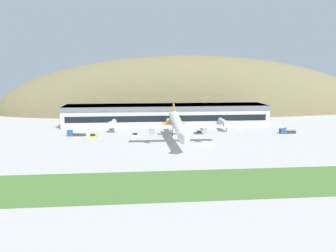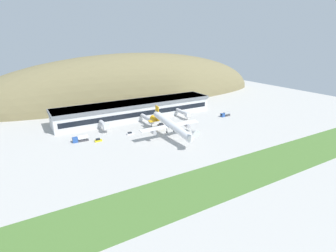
# 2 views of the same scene
# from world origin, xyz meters

# --- Properties ---
(ground_plane) EXTENTS (357.04, 357.04, 0.00)m
(ground_plane) POSITION_xyz_m (0.00, 0.00, 0.00)
(ground_plane) COLOR #B7B5AF
(grass_strip_foreground) EXTENTS (321.34, 23.74, 0.08)m
(grass_strip_foreground) POSITION_xyz_m (0.00, -45.06, 0.04)
(grass_strip_foreground) COLOR #4C7533
(grass_strip_foreground) RESTS_ON ground_plane
(hill_backdrop) EXTENTS (274.35, 70.80, 80.69)m
(hill_backdrop) POSITION_xyz_m (11.35, 107.82, 0.00)
(hill_backdrop) COLOR olive
(hill_backdrop) RESTS_ON ground_plane
(terminal_building) EXTENTS (110.59, 20.16, 11.32)m
(terminal_building) POSITION_xyz_m (-11.91, 49.61, 6.41)
(terminal_building) COLOR silver
(terminal_building) RESTS_ON ground_plane
(jetway_0) EXTENTS (3.38, 11.84, 5.43)m
(jetway_0) POSITION_xyz_m (-39.66, 33.45, 3.99)
(jetway_0) COLOR silver
(jetway_0) RESTS_ON ground_plane
(jetway_1) EXTENTS (3.38, 15.88, 5.43)m
(jetway_1) POSITION_xyz_m (-11.81, 31.30, 3.99)
(jetway_1) COLOR silver
(jetway_1) RESTS_ON ground_plane
(jetway_2) EXTENTS (3.38, 14.86, 5.43)m
(jetway_2) POSITION_xyz_m (15.68, 31.84, 3.99)
(jetway_2) COLOR silver
(jetway_2) RESTS_ON ground_plane
(cargo_airplane) EXTENTS (35.90, 45.93, 11.91)m
(cargo_airplane) POSITION_xyz_m (-11.20, 3.72, 7.62)
(cargo_airplane) COLOR silver
(service_car_0) EXTENTS (3.91, 1.76, 1.44)m
(service_car_0) POSITION_xyz_m (-28.75, 20.30, 0.60)
(service_car_0) COLOR silver
(service_car_0) RESTS_ON ground_plane
(service_car_1) EXTENTS (3.79, 1.77, 1.70)m
(service_car_1) POSITION_xyz_m (-47.62, 18.94, 0.70)
(service_car_1) COLOR gold
(service_car_1) RESTS_ON ground_plane
(service_car_2) EXTENTS (3.85, 1.74, 1.43)m
(service_car_2) POSITION_xyz_m (-5.53, 25.82, 0.59)
(service_car_2) COLOR #333338
(service_car_2) RESTS_ON ground_plane
(service_car_3) EXTENTS (4.36, 1.87, 1.47)m
(service_car_3) POSITION_xyz_m (1.32, 23.22, 0.61)
(service_car_3) COLOR #333338
(service_car_3) RESTS_ON ground_plane
(fuel_truck) EXTENTS (8.28, 2.73, 3.25)m
(fuel_truck) POSITION_xyz_m (-55.75, 23.81, 1.55)
(fuel_truck) COLOR #264C99
(fuel_truck) RESTS_ON ground_plane
(box_truck) EXTENTS (7.68, 2.29, 3.06)m
(box_truck) POSITION_xyz_m (43.94, 20.51, 1.44)
(box_truck) COLOR #264C99
(box_truck) RESTS_ON ground_plane
(traffic_cone_0) EXTENTS (0.52, 0.52, 0.58)m
(traffic_cone_0) POSITION_xyz_m (-2.46, 9.05, 0.28)
(traffic_cone_0) COLOR orange
(traffic_cone_0) RESTS_ON ground_plane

